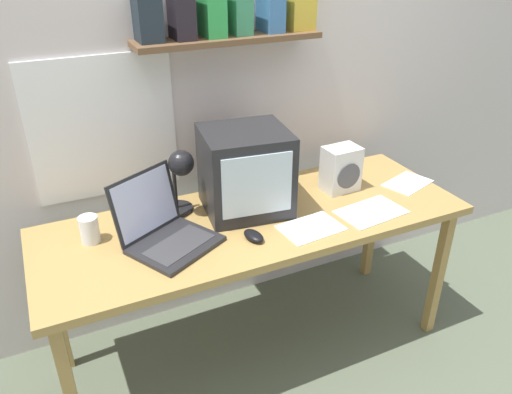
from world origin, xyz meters
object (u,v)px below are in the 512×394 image
(loose_paper_near_monitor, at_px, (408,183))
(juice_glass, at_px, (90,231))
(desk_lamp, at_px, (180,173))
(printed_handout, at_px, (311,228))
(loose_paper_near_laptop, at_px, (371,212))
(crt_monitor, at_px, (245,171))
(computer_mouse, at_px, (254,236))
(corner_desk, at_px, (256,230))
(laptop, at_px, (162,227))
(space_heater, at_px, (341,169))

(loose_paper_near_monitor, bearing_deg, juice_glass, 174.97)
(desk_lamp, bearing_deg, printed_handout, -52.64)
(juice_glass, height_order, printed_handout, juice_glass)
(desk_lamp, bearing_deg, loose_paper_near_laptop, -39.53)
(crt_monitor, height_order, computer_mouse, crt_monitor)
(corner_desk, xyz_separation_m, laptop, (-0.41, -0.01, 0.13))
(laptop, relative_size, desk_lamp, 1.39)
(loose_paper_near_monitor, height_order, printed_handout, same)
(loose_paper_near_laptop, bearing_deg, corner_desk, 159.94)
(desk_lamp, bearing_deg, corner_desk, -45.39)
(laptop, distance_m, printed_handout, 0.61)
(desk_lamp, xyz_separation_m, printed_handout, (0.45, -0.33, -0.20))
(crt_monitor, relative_size, printed_handout, 1.48)
(juice_glass, distance_m, loose_paper_near_laptop, 1.18)
(computer_mouse, bearing_deg, desk_lamp, 122.31)
(laptop, bearing_deg, loose_paper_near_monitor, -28.62)
(juice_glass, height_order, space_heater, space_heater)
(laptop, bearing_deg, crt_monitor, -13.59)
(corner_desk, distance_m, loose_paper_near_laptop, 0.51)
(laptop, distance_m, space_heater, 0.89)
(juice_glass, bearing_deg, laptop, -25.29)
(space_heater, bearing_deg, loose_paper_near_laptop, -91.37)
(desk_lamp, relative_size, printed_handout, 1.14)
(computer_mouse, relative_size, printed_handout, 0.43)
(computer_mouse, height_order, loose_paper_near_monitor, computer_mouse)
(crt_monitor, bearing_deg, juice_glass, -174.05)
(space_heater, distance_m, computer_mouse, 0.60)
(juice_glass, relative_size, printed_handout, 0.41)
(laptop, relative_size, loose_paper_near_monitor, 1.57)
(loose_paper_near_monitor, relative_size, loose_paper_near_laptop, 0.87)
(crt_monitor, distance_m, printed_handout, 0.37)
(loose_paper_near_monitor, height_order, loose_paper_near_laptop, same)
(corner_desk, relative_size, crt_monitor, 4.67)
(juice_glass, distance_m, space_heater, 1.15)
(computer_mouse, distance_m, loose_paper_near_laptop, 0.56)
(crt_monitor, distance_m, loose_paper_near_monitor, 0.84)
(computer_mouse, bearing_deg, corner_desk, 61.59)
(juice_glass, bearing_deg, loose_paper_near_laptop, -13.92)
(corner_desk, xyz_separation_m, juice_glass, (-0.67, 0.11, 0.11))
(loose_paper_near_laptop, height_order, printed_handout, same)
(desk_lamp, bearing_deg, computer_mouse, -73.50)
(printed_handout, bearing_deg, juice_glass, 161.14)
(space_heater, xyz_separation_m, loose_paper_near_laptop, (0.00, -0.24, -0.10))
(space_heater, xyz_separation_m, computer_mouse, (-0.55, -0.22, -0.09))
(crt_monitor, xyz_separation_m, computer_mouse, (-0.08, -0.24, -0.17))
(computer_mouse, bearing_deg, juice_glass, 156.11)
(juice_glass, bearing_deg, computer_mouse, -23.89)
(printed_handout, bearing_deg, computer_mouse, 174.11)
(loose_paper_near_monitor, bearing_deg, loose_paper_near_laptop, -155.21)
(space_heater, height_order, printed_handout, space_heater)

